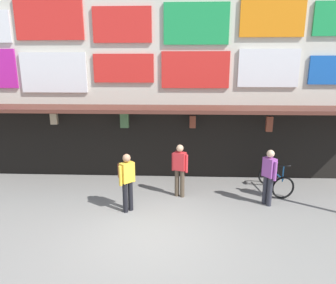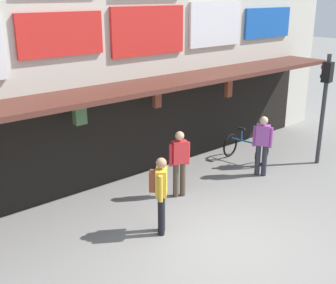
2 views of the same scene
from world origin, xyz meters
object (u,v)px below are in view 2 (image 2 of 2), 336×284
(pedestrian_in_purple, at_px, (262,143))
(pedestrian_in_red, at_px, (160,190))
(pedestrian_in_black, at_px, (179,160))
(traffic_light_far, at_px, (325,92))
(bicycle_parked, at_px, (246,148))

(pedestrian_in_purple, bearing_deg, pedestrian_in_red, -172.04)
(pedestrian_in_red, height_order, pedestrian_in_black, same)
(traffic_light_far, xyz_separation_m, pedestrian_in_purple, (-2.02, 0.51, -1.19))
(pedestrian_in_purple, xyz_separation_m, pedestrian_in_red, (-4.04, -0.57, 0.04))
(pedestrian_in_purple, height_order, pedestrian_in_red, same)
(bicycle_parked, distance_m, pedestrian_in_red, 4.86)
(pedestrian_in_purple, bearing_deg, bicycle_parked, 61.55)
(traffic_light_far, height_order, pedestrian_in_red, traffic_light_far)
(traffic_light_far, xyz_separation_m, bicycle_parked, (-1.49, 1.49, -1.75))
(pedestrian_in_purple, distance_m, pedestrian_in_red, 4.08)
(bicycle_parked, xyz_separation_m, pedestrian_in_red, (-4.57, -1.54, 0.59))
(traffic_light_far, bearing_deg, pedestrian_in_red, -179.48)
(traffic_light_far, bearing_deg, bicycle_parked, 135.08)
(bicycle_parked, relative_size, pedestrian_in_red, 0.74)
(traffic_light_far, height_order, bicycle_parked, traffic_light_far)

